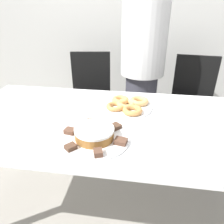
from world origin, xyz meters
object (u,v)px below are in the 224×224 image
(office_chair_left, at_px, (91,101))
(plate_donuts, at_px, (125,107))
(frosted_cake, at_px, (94,133))
(person_standing, at_px, (142,68))
(office_chair_right, at_px, (192,108))
(plate_cake, at_px, (95,139))

(office_chair_left, bearing_deg, plate_donuts, -69.09)
(plate_donuts, height_order, frosted_cake, frosted_cake)
(person_standing, xyz_separation_m, office_chair_right, (0.50, 0.01, -0.37))
(office_chair_right, bearing_deg, person_standing, -173.74)
(frosted_cake, bearing_deg, office_chair_left, 104.94)
(office_chair_left, height_order, frosted_cake, office_chair_left)
(person_standing, bearing_deg, plate_cake, -100.59)
(person_standing, distance_m, office_chair_left, 0.63)
(office_chair_right, xyz_separation_m, plate_cake, (-0.71, -1.11, 0.33))
(frosted_cake, bearing_deg, office_chair_right, 57.59)
(person_standing, height_order, plate_donuts, person_standing)
(person_standing, height_order, plate_cake, person_standing)
(office_chair_right, xyz_separation_m, plate_donuts, (-0.59, -0.73, 0.33))
(plate_donuts, bearing_deg, plate_cake, -107.20)
(office_chair_left, height_order, plate_donuts, office_chair_left)
(office_chair_right, xyz_separation_m, frosted_cake, (-0.71, -1.11, 0.36))
(person_standing, distance_m, plate_cake, 1.12)
(plate_cake, distance_m, plate_donuts, 0.40)
(person_standing, distance_m, plate_donuts, 0.73)
(plate_cake, relative_size, plate_donuts, 1.02)
(office_chair_right, bearing_deg, frosted_cake, -117.03)
(office_chair_right, height_order, plate_donuts, office_chair_right)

